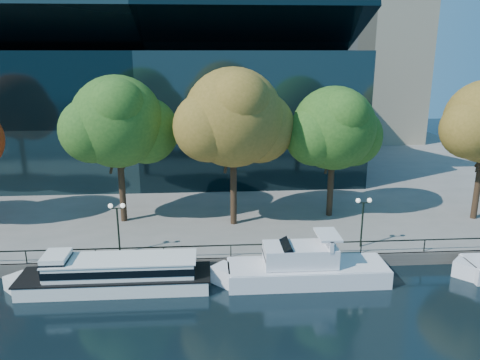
{
  "coord_description": "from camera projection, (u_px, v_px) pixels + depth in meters",
  "views": [
    {
      "loc": [
        3.46,
        -29.13,
        16.11
      ],
      "look_at": [
        6.02,
        8.0,
        5.69
      ],
      "focal_mm": 35.0,
      "sensor_mm": 36.0,
      "label": 1
    }
  ],
  "objects": [
    {
      "name": "ground",
      "position": [
        161.0,
        293.0,
        32.09
      ],
      "size": [
        160.0,
        160.0,
        0.0
      ],
      "primitive_type": "plane",
      "color": "black",
      "rests_on": "ground"
    },
    {
      "name": "promenade",
      "position": [
        185.0,
        162.0,
        66.91
      ],
      "size": [
        90.0,
        67.08,
        1.0
      ],
      "color": "slate",
      "rests_on": "ground"
    },
    {
      "name": "railing",
      "position": [
        164.0,
        247.0,
        34.69
      ],
      "size": [
        88.2,
        0.08,
        0.99
      ],
      "color": "black",
      "rests_on": "promenade"
    },
    {
      "name": "convention_building",
      "position": [
        150.0,
        111.0,
        60.07
      ],
      "size": [
        50.0,
        24.57,
        21.43
      ],
      "color": "black",
      "rests_on": "ground"
    },
    {
      "name": "tour_boat",
      "position": [
        110.0,
        273.0,
        32.35
      ],
      "size": [
        14.32,
        3.19,
        2.72
      ],
      "color": "white",
      "rests_on": "ground"
    },
    {
      "name": "cruiser_near",
      "position": [
        300.0,
        267.0,
        33.31
      ],
      "size": [
        12.6,
        3.24,
        3.65
      ],
      "color": "white",
      "rests_on": "ground"
    },
    {
      "name": "tree_2",
      "position": [
        119.0,
        124.0,
        40.33
      ],
      "size": [
        9.99,
        8.19,
        13.08
      ],
      "color": "black",
      "rests_on": "promenade"
    },
    {
      "name": "tree_3",
      "position": [
        235.0,
        120.0,
        39.52
      ],
      "size": [
        10.56,
        8.66,
        13.77
      ],
      "color": "black",
      "rests_on": "promenade"
    },
    {
      "name": "tree_4",
      "position": [
        335.0,
        130.0,
        41.97
      ],
      "size": [
        9.42,
        7.72,
        12.04
      ],
      "color": "black",
      "rests_on": "promenade"
    },
    {
      "name": "lamp_1",
      "position": [
        117.0,
        217.0,
        35.11
      ],
      "size": [
        1.26,
        0.36,
        4.03
      ],
      "color": "black",
      "rests_on": "promenade"
    },
    {
      "name": "lamp_2",
      "position": [
        363.0,
        211.0,
        36.36
      ],
      "size": [
        1.26,
        0.36,
        4.03
      ],
      "color": "black",
      "rests_on": "promenade"
    }
  ]
}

